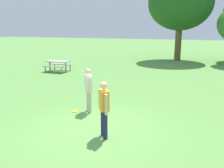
{
  "coord_description": "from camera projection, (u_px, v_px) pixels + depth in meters",
  "views": [
    {
      "loc": [
        3.04,
        -6.41,
        3.1
      ],
      "look_at": [
        -0.26,
        2.07,
        1.0
      ],
      "focal_mm": 39.47,
      "sensor_mm": 36.0,
      "label": 1
    }
  ],
  "objects": [
    {
      "name": "person_catcher",
      "position": [
        89.0,
        87.0,
        9.06
      ],
      "size": [
        0.41,
        0.5,
        1.64
      ],
      "color": "#B7AD93",
      "rests_on": "ground"
    },
    {
      "name": "picnic_table_far",
      "position": [
        58.0,
        64.0,
        17.59
      ],
      "size": [
        1.71,
        1.43,
        0.77
      ],
      "color": "#B2ADA3",
      "rests_on": "ground"
    },
    {
      "name": "person_thrower",
      "position": [
        104.0,
        106.0,
        6.92
      ],
      "size": [
        0.41,
        0.5,
        1.64
      ],
      "color": "#1E234C",
      "rests_on": "ground"
    },
    {
      "name": "ground_plane",
      "position": [
        95.0,
        130.0,
        7.59
      ],
      "size": [
        120.0,
        120.0,
        0.0
      ],
      "primitive_type": "plane",
      "color": "#609947"
    },
    {
      "name": "tree_tall_left",
      "position": [
        180.0,
        3.0,
        22.36
      ],
      "size": [
        5.85,
        5.85,
        7.77
      ],
      "color": "brown",
      "rests_on": "ground"
    },
    {
      "name": "frisbee",
      "position": [
        75.0,
        111.0,
        9.26
      ],
      "size": [
        0.24,
        0.24,
        0.03
      ],
      "primitive_type": "cylinder",
      "color": "yellow",
      "rests_on": "ground"
    }
  ]
}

